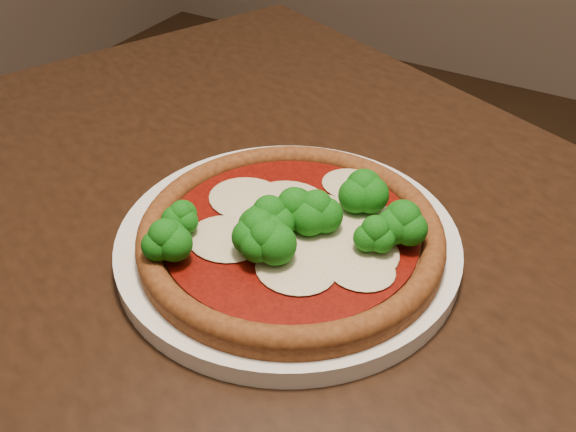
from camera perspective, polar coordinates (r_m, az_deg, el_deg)
The scene contains 3 objects.
dining_table at distance 0.61m, azimuth 3.06°, elevation -14.66°, with size 1.42×1.20×0.75m.
plate at distance 0.58m, azimuth 0.00°, elevation -2.43°, with size 0.31×0.31×0.02m, color white.
pizza at distance 0.55m, azimuth 0.43°, elevation -1.23°, with size 0.27×0.27×0.06m.
Camera 1 is at (0.02, -0.44, 1.13)m, focal length 40.00 mm.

